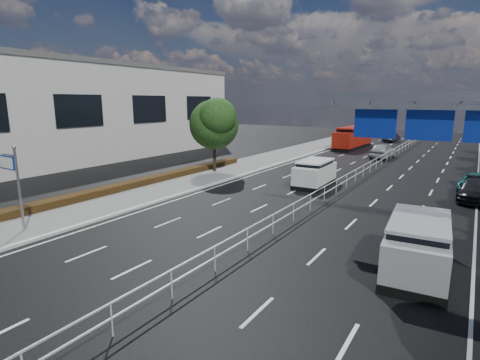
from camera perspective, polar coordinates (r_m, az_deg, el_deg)
The scene contains 16 objects.
ground at distance 13.69m, azimuth -7.94°, elevation -16.03°, with size 160.00×160.00×0.00m, color black.
sidewalk_near at distance 22.40m, azimuth -31.20°, elevation -6.25°, with size 5.00×140.00×0.14m, color slate.
kerb_near at distance 20.26m, azimuth -27.98°, elevation -7.70°, with size 0.25×140.00×0.15m, color silver.
median_fence at distance 33.14m, azimuth 17.98°, elevation 1.16°, with size 0.05×85.00×1.02m.
hedge_near at distance 26.22m, azimuth -23.33°, elevation -2.35°, with size 1.00×36.00×0.44m, color black.
toilet_sign at distance 21.27m, azimuth -31.37°, elevation 0.85°, with size 1.62×0.18×4.34m.
overhead_gantry at distance 19.24m, azimuth 29.07°, elevation 8.11°, with size 10.24×0.38×7.45m.
near_building at distance 46.67m, azimuth -22.37°, elevation 9.36°, with size 12.00×38.00×10.00m, color beige.
near_tree_back at distance 33.66m, azimuth -3.94°, elevation 8.89°, with size 4.84×4.51×6.69m.
white_minivan at distance 29.14m, azimuth 11.34°, elevation 1.02°, with size 2.09×4.66×2.01m.
red_bus at distance 53.88m, azimuth 16.80°, elevation 6.29°, with size 2.76×10.00×2.96m.
near_car_silver at distance 45.83m, azimuth 20.93°, elevation 4.22°, with size 2.01×5.00×1.70m, color #9A9DA1.
near_car_dark at distance 64.71m, azimuth 22.07°, elevation 6.06°, with size 1.51×4.32×1.42m, color black.
silver_minivan at distance 15.84m, azimuth 25.45°, elevation -9.06°, with size 2.51×5.21×2.11m.
parked_car_teal at distance 31.66m, azimuth 32.41°, elevation -0.40°, with size 2.14×4.64×1.29m, color #166665.
parked_car_dark at distance 28.98m, azimuth 32.22°, elevation -1.32°, with size 1.87×4.60×1.33m, color black.
Camera 1 is at (7.94, -9.13, 6.40)m, focal length 28.00 mm.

